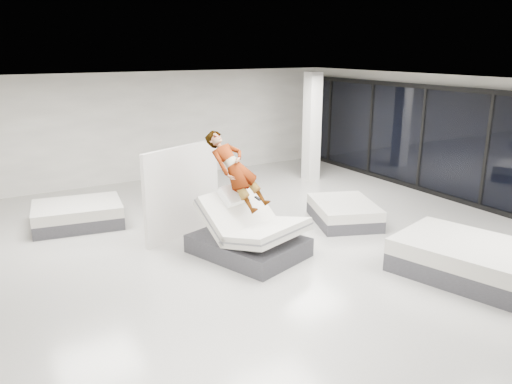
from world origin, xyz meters
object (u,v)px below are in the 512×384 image
at_px(column, 312,127).
at_px(person, 236,187).
at_px(remote, 258,198).
at_px(divider_panel, 183,191).
at_px(flat_bed_left_far, 78,214).
at_px(flat_bed_right_far, 344,212).
at_px(flat_bed_right_near, 465,258).
at_px(hero_bed, 249,235).

bearing_deg(column, person, -140.69).
bearing_deg(remote, divider_panel, 100.35).
height_order(divider_panel, flat_bed_left_far, divider_panel).
height_order(divider_panel, flat_bed_right_far, divider_panel).
distance_m(person, column, 5.93).
bearing_deg(column, flat_bed_right_near, -103.80).
bearing_deg(divider_panel, flat_bed_left_far, 113.61).
xyz_separation_m(hero_bed, flat_bed_right_far, (2.79, 0.52, -0.16)).
xyz_separation_m(person, divider_panel, (-0.56, 1.33, -0.34)).
bearing_deg(person, flat_bed_right_near, -64.32).
xyz_separation_m(hero_bed, person, (-0.11, 0.32, 0.91)).
relative_size(remote, divider_panel, 0.07).
xyz_separation_m(person, flat_bed_right_far, (2.90, 0.20, -1.07)).
bearing_deg(hero_bed, remote, 14.02).
relative_size(remote, flat_bed_right_far, 0.07).
xyz_separation_m(person, remote, (0.32, -0.26, -0.22)).
height_order(remote, column, column).
height_order(hero_bed, person, person).
relative_size(divider_panel, flat_bed_left_far, 1.02).
distance_m(hero_bed, divider_panel, 1.87).
relative_size(flat_bed_right_near, column, 0.82).
bearing_deg(divider_panel, remote, -84.15).
height_order(flat_bed_right_far, flat_bed_left_far, flat_bed_left_far).
bearing_deg(person, flat_bed_left_far, 109.49).
height_order(person, divider_panel, person).
distance_m(remote, column, 5.88).
xyz_separation_m(remote, column, (4.26, 4.01, 0.51)).
relative_size(hero_bed, column, 0.75).
xyz_separation_m(remote, flat_bed_left_far, (-2.72, 3.34, -0.83)).
height_order(person, flat_bed_right_far, person).
distance_m(remote, flat_bed_right_near, 3.86).
relative_size(divider_panel, column, 0.66).
distance_m(hero_bed, column, 6.17).
bearing_deg(column, hero_bed, -137.74).
bearing_deg(hero_bed, flat_bed_left_far, 126.42).
xyz_separation_m(divider_panel, column, (5.14, 2.42, 0.64)).
bearing_deg(person, divider_panel, 94.25).
height_order(hero_bed, flat_bed_right_far, hero_bed).
bearing_deg(column, flat_bed_right_far, -115.40).
bearing_deg(divider_panel, hero_bed, -91.05).
height_order(person, flat_bed_left_far, person).
height_order(divider_panel, flat_bed_right_near, divider_panel).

